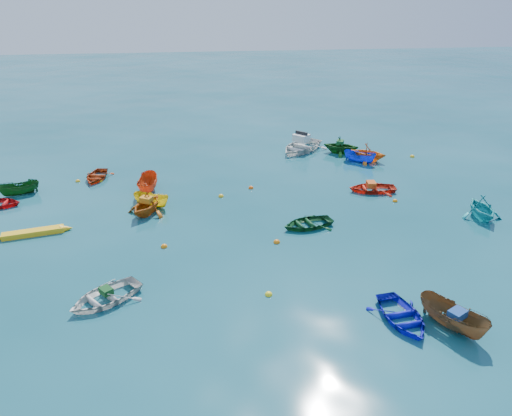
{
  "coord_description": "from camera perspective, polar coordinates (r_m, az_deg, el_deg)",
  "views": [
    {
      "loc": [
        -3.39,
        -22.95,
        13.49
      ],
      "look_at": [
        0.0,
        5.0,
        0.4
      ],
      "focal_mm": 35.0,
      "sensor_mm": 36.0,
      "label": 1
    }
  ],
  "objects": [
    {
      "name": "sampan_brown_mid",
      "position": [
        23.21,
        21.39,
        -12.62
      ],
      "size": [
        2.66,
        3.43,
        1.26
      ],
      "primitive_type": "imported",
      "rotation": [
        0.0,
        0.0,
        0.52
      ],
      "color": "brown",
      "rests_on": "ground"
    },
    {
      "name": "tarp_green_b",
      "position": [
        42.52,
        9.59,
        7.41
      ],
      "size": [
        0.78,
        0.87,
        0.34
      ],
      "primitive_type": "cube",
      "rotation": [
        0.0,
        0.0,
        1.15
      ],
      "color": "#134F1F",
      "rests_on": "dinghy_green_n"
    },
    {
      "name": "dinghy_white_near",
      "position": [
        24.24,
        -16.82,
        -10.12
      ],
      "size": [
        4.23,
        4.07,
        0.71
      ],
      "primitive_type": "imported",
      "rotation": [
        0.0,
        0.0,
        -0.9
      ],
      "color": "beige",
      "rests_on": "ground"
    },
    {
      "name": "tarp_orange_a",
      "position": [
        31.66,
        -12.42,
        0.95
      ],
      "size": [
        0.88,
        0.81,
        0.35
      ],
      "primitive_type": "cube",
      "rotation": [
        0.0,
        0.0,
        -0.46
      ],
      "color": "orange",
      "rests_on": "dinghy_orange_w"
    },
    {
      "name": "buoy_or_c",
      "position": [
        27.92,
        -10.45,
        -4.41
      ],
      "size": [
        0.37,
        0.37,
        0.37
      ],
      "primitive_type": "sphere",
      "color": "orange",
      "rests_on": "ground"
    },
    {
      "name": "buoy_ye_d",
      "position": [
        38.4,
        -19.69,
        2.86
      ],
      "size": [
        0.34,
        0.34,
        0.34
      ],
      "primitive_type": "sphere",
      "color": "yellow",
      "rests_on": "ground"
    },
    {
      "name": "tarp_green_a",
      "position": [
        24.0,
        -16.76,
        -9.04
      ],
      "size": [
        0.72,
        0.75,
        0.29
      ],
      "primitive_type": "cube",
      "rotation": [
        0.0,
        0.0,
        -0.9
      ],
      "color": "#11461B",
      "rests_on": "dinghy_white_near"
    },
    {
      "name": "tarp_blue_a",
      "position": [
        22.69,
        22.03,
        -11.17
      ],
      "size": [
        0.89,
        0.82,
        0.35
      ],
      "primitive_type": "cube",
      "rotation": [
        0.0,
        0.0,
        0.52
      ],
      "color": "navy",
      "rests_on": "sampan_brown_mid"
    },
    {
      "name": "sampan_yellow_mid",
      "position": [
        32.98,
        -11.8,
        0.23
      ],
      "size": [
        2.75,
        2.13,
        1.01
      ],
      "primitive_type": "imported",
      "rotation": [
        0.0,
        0.0,
        1.06
      ],
      "color": "yellow",
      "rests_on": "ground"
    },
    {
      "name": "motorboat_white",
      "position": [
        43.03,
        5.14,
        6.56
      ],
      "size": [
        5.7,
        5.71,
        1.58
      ],
      "primitive_type": "imported",
      "rotation": [
        0.0,
        0.0,
        -0.78
      ],
      "color": "silver",
      "rests_on": "ground"
    },
    {
      "name": "sampan_green_far",
      "position": [
        37.59,
        -25.37,
        1.39
      ],
      "size": [
        2.85,
        1.89,
        1.03
      ],
      "primitive_type": "imported",
      "rotation": [
        0.0,
        0.0,
        -1.21
      ],
      "color": "#0F4315",
      "rests_on": "ground"
    },
    {
      "name": "buoy_or_b",
      "position": [
        27.92,
        2.38,
        -3.97
      ],
      "size": [
        0.38,
        0.38,
        0.38
      ],
      "primitive_type": "sphere",
      "color": "orange",
      "rests_on": "ground"
    },
    {
      "name": "dinghy_green_e",
      "position": [
        29.81,
        5.89,
        -2.11
      ],
      "size": [
        3.56,
        2.94,
        0.64
      ],
      "primitive_type": "imported",
      "rotation": [
        0.0,
        0.0,
        -1.31
      ],
      "color": "#0F431E",
      "rests_on": "ground"
    },
    {
      "name": "dinghy_cyan_se",
      "position": [
        33.77,
        24.24,
        -0.95
      ],
      "size": [
        2.65,
        3.02,
        1.5
      ],
      "primitive_type": "imported",
      "rotation": [
        0.0,
        0.0,
        -0.07
      ],
      "color": "#1CA7AD",
      "rests_on": "ground"
    },
    {
      "name": "dinghy_orange_far",
      "position": [
        41.48,
        12.58,
        5.35
      ],
      "size": [
        3.79,
        3.7,
        1.52
      ],
      "primitive_type": "imported",
      "rotation": [
        0.0,
        0.0,
        0.95
      ],
      "color": "orange",
      "rests_on": "ground"
    },
    {
      "name": "buoy_or_e",
      "position": [
        34.99,
        -0.59,
        2.26
      ],
      "size": [
        0.35,
        0.35,
        0.35
      ],
      "primitive_type": "sphere",
      "color": "#EF560D",
      "rests_on": "ground"
    },
    {
      "name": "tarp_orange_b",
      "position": [
        35.24,
        13.02,
        2.66
      ],
      "size": [
        0.62,
        0.79,
        0.36
      ],
      "primitive_type": "cube",
      "rotation": [
        0.0,
        0.0,
        -1.65
      ],
      "color": "#D64F16",
      "rests_on": "dinghy_red_ne"
    },
    {
      "name": "buoy_ye_b",
      "position": [
        37.9,
        -17.36,
        2.91
      ],
      "size": [
        0.32,
        0.32,
        0.32
      ],
      "primitive_type": "sphere",
      "color": "gold",
      "rests_on": "ground"
    },
    {
      "name": "dinghy_blue_se",
      "position": [
        22.94,
        16.26,
        -12.25
      ],
      "size": [
        2.71,
        3.52,
        0.68
      ],
      "primitive_type": "imported",
      "rotation": [
        0.0,
        0.0,
        0.12
      ],
      "color": "#0E12B1",
      "rests_on": "ground"
    },
    {
      "name": "sampan_blue_far",
      "position": [
        40.94,
        11.7,
        5.17
      ],
      "size": [
        2.69,
        2.48,
        1.03
      ],
      "primitive_type": "imported",
      "rotation": [
        0.0,
        0.0,
        0.88
      ],
      "color": "#1133D9",
      "rests_on": "ground"
    },
    {
      "name": "dinghy_red_far",
      "position": [
        38.5,
        -17.74,
        3.2
      ],
      "size": [
        2.49,
        3.2,
        0.61
      ],
      "primitive_type": "imported",
      "rotation": [
        0.0,
        0.0,
        -0.14
      ],
      "color": "#AB320E",
      "rests_on": "ground"
    },
    {
      "name": "dinghy_red_ne",
      "position": [
        35.46,
        13.1,
        1.9
      ],
      "size": [
        3.39,
        2.56,
        0.67
      ],
      "primitive_type": "imported",
      "rotation": [
        0.0,
        0.0,
        -1.65
      ],
      "color": "red",
      "rests_on": "ground"
    },
    {
      "name": "kayak_yellow",
      "position": [
        31.43,
        -24.07,
        -2.83
      ],
      "size": [
        4.07,
        1.45,
        0.41
      ],
      "primitive_type": null,
      "rotation": [
        0.0,
        0.0,
        1.79
      ],
      "color": "yellow",
      "rests_on": "ground"
    },
    {
      "name": "buoy_ye_e",
      "position": [
        43.21,
        17.42,
        5.58
      ],
      "size": [
        0.38,
        0.38,
        0.38
      ],
      "primitive_type": "sphere",
      "color": "gold",
      "rests_on": "ground"
    },
    {
      "name": "ground",
      "position": [
        26.83,
        1.29,
        -5.25
      ],
      "size": [
        160.0,
        160.0,
        0.0
      ],
      "primitive_type": "plane",
      "color": "#093F48",
      "rests_on": "ground"
    },
    {
      "name": "dinghy_orange_w",
      "position": [
        32.0,
        -12.32,
        -0.61
      ],
      "size": [
        3.5,
        3.68,
        1.51
      ],
      "primitive_type": "imported",
      "rotation": [
        0.0,
        0.0,
        -0.46
      ],
      "color": "#BA5911",
      "rests_on": "ground"
    },
    {
      "name": "buoy_ye_c",
      "position": [
        33.73,
        -4.02,
        1.3
      ],
      "size": [
        0.36,
        0.36,
        0.36
      ],
      "primitive_type": "sphere",
      "color": "yellow",
      "rests_on": "ground"
    },
    {
      "name": "sampan_orange_n",
      "position": [
        35.16,
        -12.17,
        1.79
      ],
      "size": [
        1.47,
        3.37,
        1.27
      ],
      "primitive_type": "imported",
      "rotation": [
        0.0,
        0.0,
        -0.07
      ],
      "color": "#D44113",
      "rests_on": "ground"
    },
    {
      "name": "dinghy_green_n",
      "position": [
        42.79,
        9.63,
        6.21
      ],
      "size": [
        3.64,
        3.45,
        1.52
      ],
      "primitive_type": "imported",
      "rotation": [
        0.0,
        0.0,
        1.15
      ],
      "color": "#114B13",
      "rests_on": "ground"
    },
    {
      "name": "buoy_ye_a",
      "position": [
        23.62,
        1.45,
        -9.91
      ],
      "size": [
        0.36,
        0.36,
        0.36
      ],
      "primitive_type": "sphere",
      "color": "yellow",
      "rests_on": "ground"
    },
    {
      "name": "buoy_or_d",
      "position": [
        34.19,
        15.6,
        0.73
      ],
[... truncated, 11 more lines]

